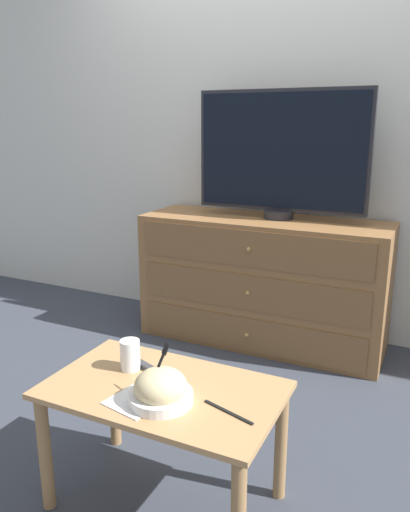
{
  "coord_description": "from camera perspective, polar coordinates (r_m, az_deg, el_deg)",
  "views": [
    {
      "loc": [
        0.96,
        -3.0,
        1.3
      ],
      "look_at": [
        0.17,
        -1.35,
        0.81
      ],
      "focal_mm": 35.0,
      "sensor_mm": 36.0,
      "label": 1
    }
  ],
  "objects": [
    {
      "name": "ground_plane",
      "position": [
        3.41,
        7.39,
        -7.61
      ],
      "size": [
        12.0,
        12.0,
        0.0
      ],
      "primitive_type": "plane",
      "color": "#383D47"
    },
    {
      "name": "wall_back",
      "position": [
        3.17,
        8.34,
        14.78
      ],
      "size": [
        12.0,
        0.05,
        2.6
      ],
      "color": "silver",
      "rests_on": "ground_plane"
    },
    {
      "name": "dresser",
      "position": [
        3.03,
        6.57,
        -2.86
      ],
      "size": [
        1.45,
        0.5,
        0.76
      ],
      "color": "olive",
      "rests_on": "ground_plane"
    },
    {
      "name": "tv",
      "position": [
        2.91,
        8.69,
        11.48
      ],
      "size": [
        0.99,
        0.17,
        0.72
      ],
      "color": "#232328",
      "rests_on": "dresser"
    },
    {
      "name": "coffee_table",
      "position": [
        1.76,
        -4.75,
        -16.97
      ],
      "size": [
        0.78,
        0.47,
        0.45
      ],
      "color": "tan",
      "rests_on": "ground_plane"
    },
    {
      "name": "takeout_bowl",
      "position": [
        1.62,
        -5.09,
        -14.97
      ],
      "size": [
        0.2,
        0.2,
        0.18
      ],
      "color": "silver",
      "rests_on": "coffee_table"
    },
    {
      "name": "drink_cup",
      "position": [
        1.83,
        -8.54,
        -11.3
      ],
      "size": [
        0.07,
        0.07,
        0.11
      ],
      "color": "beige",
      "rests_on": "coffee_table"
    },
    {
      "name": "napkin",
      "position": [
        1.66,
        -7.92,
        -16.06
      ],
      "size": [
        0.18,
        0.18,
        0.0
      ],
      "color": "white",
      "rests_on": "coffee_table"
    },
    {
      "name": "knife",
      "position": [
        1.59,
        2.67,
        -17.39
      ],
      "size": [
        0.18,
        0.06,
        0.01
      ],
      "color": "black",
      "rests_on": "coffee_table"
    },
    {
      "name": "remote_control",
      "position": [
        1.86,
        -7.42,
        -12.06
      ],
      "size": [
        0.16,
        0.08,
        0.02
      ],
      "color": "#38383D",
      "rests_on": "coffee_table"
    }
  ]
}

